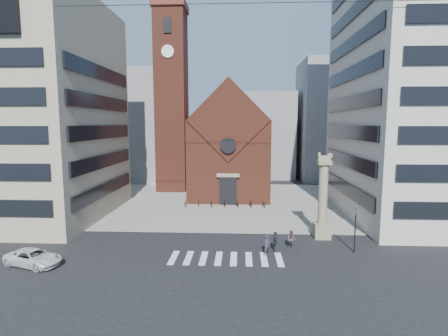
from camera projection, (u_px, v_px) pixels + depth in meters
The scene contains 23 objects.
ground at pixel (222, 246), 32.95m from camera, with size 120.00×120.00×0.00m, color black.
piazza at pixel (229, 202), 51.78m from camera, with size 46.00×30.00×0.05m, color gray.
zebra_crossing at pixel (226, 258), 29.95m from camera, with size 10.20×3.20×0.01m, color white, non-canonical shape.
church at pixel (230, 146), 56.76m from camera, with size 12.00×16.65×18.00m.
campanile at pixel (172, 99), 59.19m from camera, with size 5.50×5.50×31.20m.
building_left at pixel (29, 111), 42.36m from camera, with size 18.00×20.00×26.00m, color tan.
building_right at pixel (427, 86), 41.69m from camera, with size 18.00×22.00×32.00m, color #ABA79B.
bg_block_left at pixel (136, 126), 72.15m from camera, with size 16.00×14.00×22.00m, color gray.
bg_block_mid at pixel (260, 135), 76.13m from camera, with size 14.00×12.00×18.00m, color gray.
bg_block_right at pixel (339, 121), 72.02m from camera, with size 16.00×14.00×24.00m, color gray.
lion_column at pixel (323, 204), 35.01m from camera, with size 1.63×1.60×8.68m.
traffic_light at pixel (355, 228), 31.10m from camera, with size 0.13×0.16×4.30m.
white_car at pixel (33, 258), 28.43m from camera, with size 2.19×4.75×1.32m, color silver.
pedestrian_0 at pixel (267, 245), 30.51m from camera, with size 0.69×0.45×1.89m, color #312A3B.
pedestrian_1 at pixel (291, 239), 32.28m from camera, with size 0.84×0.65×1.72m, color #4E3F3E.
pedestrian_2 at pixel (275, 242), 31.39m from camera, with size 1.11×0.46×1.89m, color #2B2B34.
scooter_0 at pixel (186, 203), 48.67m from camera, with size 0.57×1.63×0.86m, color black.
scooter_1 at pixel (198, 203), 48.58m from camera, with size 0.45×1.58×0.95m, color black.
scooter_2 at pixel (211, 204), 48.50m from camera, with size 0.57×1.63×0.86m, color black.
scooter_3 at pixel (224, 203), 48.41m from camera, with size 0.45×1.58×0.95m, color black.
scooter_4 at pixel (238, 204), 48.33m from camera, with size 0.57×1.63×0.86m, color black.
scooter_5 at pixel (251, 204), 48.24m from camera, with size 0.45×1.58×0.95m, color black.
scooter_6 at pixel (264, 204), 48.16m from camera, with size 0.57×1.63×0.86m, color black.
Camera 1 is at (1.74, -31.71, 11.49)m, focal length 28.00 mm.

